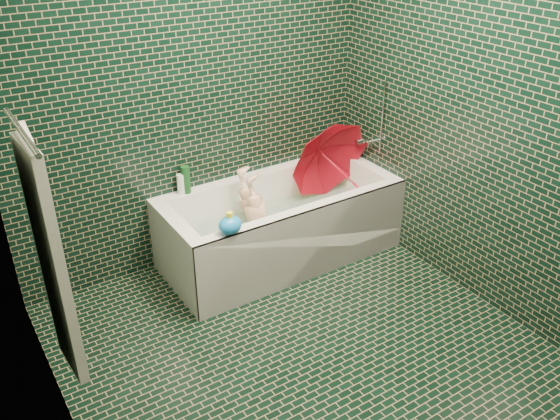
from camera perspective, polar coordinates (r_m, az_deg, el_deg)
floor at (r=3.59m, az=2.91°, el=-14.07°), size 2.80×2.80×0.00m
wall_back at (r=4.02m, az=-8.46°, el=11.34°), size 2.80×0.00×2.80m
wall_left at (r=2.44m, az=-22.13°, el=-2.73°), size 0.00×2.80×2.80m
wall_right at (r=3.75m, az=20.02°, el=8.61°), size 0.00×2.80×2.80m
bathtub at (r=4.33m, az=0.14°, el=-2.12°), size 1.70×0.75×0.55m
bath_mat at (r=4.37m, az=0.01°, el=-2.65°), size 1.35×0.47×0.01m
water at (r=4.30m, az=0.02°, el=-1.01°), size 1.48×0.53×0.00m
towel_rail at (r=2.53m, az=-23.66°, el=6.97°), size 0.02×0.58×0.02m
towel at (r=2.76m, az=-21.19°, el=-4.11°), size 0.08×0.44×1.12m
faucet at (r=4.53m, az=8.83°, el=6.93°), size 0.18×0.19×0.55m
child at (r=4.26m, az=-1.93°, el=-1.20°), size 0.89×0.43×0.38m
umbrella at (r=4.41m, az=5.58°, el=4.02°), size 0.83×0.80×0.92m
soap_bottle_a at (r=4.81m, az=6.03°, el=5.53°), size 0.12×0.12×0.24m
soap_bottle_b at (r=4.84m, az=5.96°, el=5.72°), size 0.08×0.08×0.18m
soap_bottle_c at (r=4.85m, az=5.73°, el=5.79°), size 0.14×0.14×0.15m
bottle_right_tall at (r=4.67m, az=4.40°, el=6.24°), size 0.06×0.06×0.20m
bottle_right_pump at (r=4.74m, az=5.46°, el=6.29°), size 0.06×0.06×0.17m
bottle_left_tall at (r=4.15m, az=-9.04°, el=2.90°), size 0.07×0.07×0.20m
bottle_left_short at (r=4.15m, az=-9.52°, el=2.46°), size 0.07×0.07×0.15m
rubber_duck at (r=4.65m, az=2.97°, el=5.42°), size 0.11×0.08×0.09m
bath_toy at (r=3.63m, az=-4.83°, el=-1.43°), size 0.17×0.15×0.15m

